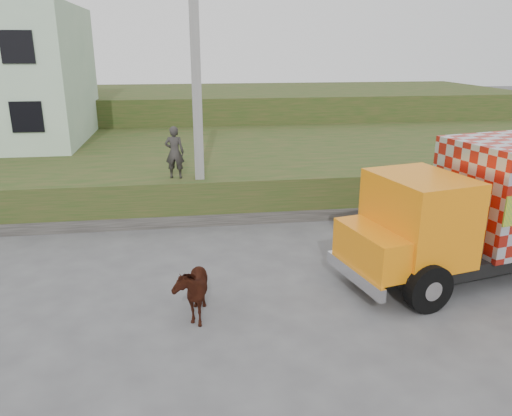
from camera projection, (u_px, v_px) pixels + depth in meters
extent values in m
plane|color=#474749|center=(247.00, 277.00, 12.97)|extent=(120.00, 120.00, 0.00)
cube|color=#234316|center=(218.00, 164.00, 22.15)|extent=(40.00, 12.00, 1.50)
cube|color=#234316|center=(205.00, 113.00, 33.22)|extent=(40.00, 12.00, 3.00)
cube|color=#595651|center=(171.00, 220.00, 16.59)|extent=(16.00, 0.50, 0.40)
cube|color=gray|center=(197.00, 103.00, 15.93)|extent=(0.30, 0.30, 8.00)
cube|color=black|center=(491.00, 247.00, 13.18)|extent=(7.31, 3.73, 0.36)
cube|color=orange|center=(418.00, 217.00, 11.99)|extent=(2.32, 2.71, 2.05)
cube|color=orange|center=(375.00, 248.00, 11.78)|extent=(1.47, 2.33, 0.92)
cube|color=yellow|center=(498.00, 177.00, 14.25)|extent=(4.62, 1.07, 0.72)
cube|color=silver|center=(354.00, 275.00, 11.80)|extent=(0.67, 2.34, 0.31)
cylinder|color=black|center=(428.00, 288.00, 11.15)|extent=(1.18, 0.60, 1.13)
cylinder|color=black|center=(369.00, 250.00, 13.25)|extent=(1.18, 0.60, 1.13)
cylinder|color=black|center=(486.00, 231.00, 14.61)|extent=(1.18, 0.60, 1.13)
imported|color=black|center=(191.00, 288.00, 10.93)|extent=(0.82, 1.61, 1.32)
imported|color=#2F2D2A|center=(175.00, 152.00, 16.51)|extent=(0.70, 0.52, 1.75)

